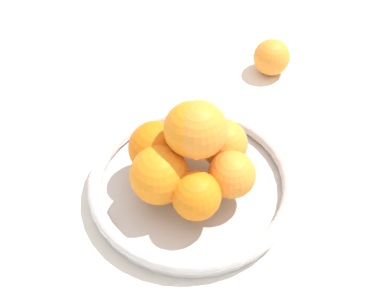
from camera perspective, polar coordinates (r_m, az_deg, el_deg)
name	(u,v)px	position (r m, az deg, el deg)	size (l,w,h in m)	color
ground_plane	(192,190)	(0.81, 0.00, -4.97)	(4.00, 4.00, 0.00)	silver
fruit_bowl	(192,183)	(0.80, 0.00, -4.23)	(0.31, 0.31, 0.03)	silver
orange_pile	(189,151)	(0.74, -0.30, -0.80)	(0.18, 0.19, 0.14)	orange
stray_orange	(272,57)	(1.00, 8.49, 9.14)	(0.07, 0.07, 0.07)	orange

